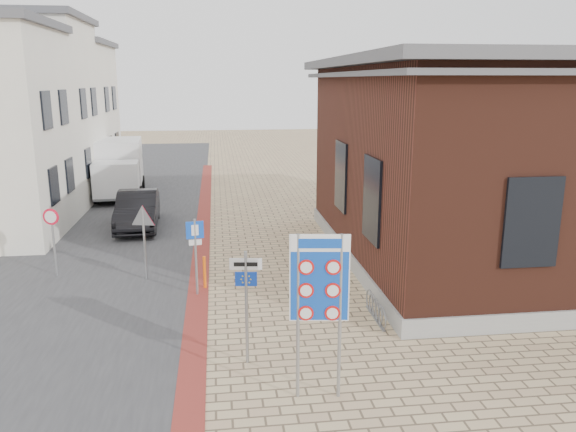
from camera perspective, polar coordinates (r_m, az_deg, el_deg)
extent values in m
plane|color=tan|center=(12.65, -0.30, -15.05)|extent=(120.00, 120.00, 0.00)
cube|color=#38383A|center=(27.03, -15.95, 0.15)|extent=(7.00, 60.00, 0.02)
cube|color=maroon|center=(21.88, -8.74, -2.59)|extent=(0.60, 40.00, 0.02)
cube|color=gray|center=(21.58, 21.71, -3.01)|extent=(12.15, 12.15, 0.50)
cube|color=#4B2218|center=(20.93, 22.49, 5.55)|extent=(12.00, 12.00, 6.00)
cube|color=#525358|center=(20.78, 23.30, 14.17)|extent=(13.00, 13.00, 0.30)
cube|color=#525358|center=(20.77, 23.20, 13.07)|extent=(12.70, 12.70, 0.15)
cube|color=black|center=(15.96, 8.59, 1.66)|extent=(0.12, 1.60, 2.40)
cube|color=black|center=(19.77, 5.45, 4.06)|extent=(0.12, 1.60, 2.40)
cube|color=black|center=(14.44, 23.52, -0.61)|extent=(1.40, 0.12, 2.20)
cube|color=black|center=(22.99, -22.70, 2.88)|extent=(0.10, 1.10, 1.40)
cube|color=black|center=(25.27, -21.31, 3.90)|extent=(0.10, 1.10, 1.40)
cube|color=black|center=(22.68, -23.35, 9.84)|extent=(0.10, 1.10, 1.40)
cube|color=black|center=(25.00, -21.87, 10.23)|extent=(0.10, 1.10, 1.40)
cube|color=white|center=(30.62, -26.03, 9.16)|extent=(7.00, 6.00, 8.80)
cube|color=#525358|center=(30.71, -26.96, 17.62)|extent=(7.40, 6.40, 0.30)
cube|color=black|center=(28.74, -19.64, 5.11)|extent=(0.10, 1.10, 1.40)
cube|color=black|center=(31.07, -18.73, 5.77)|extent=(0.10, 1.10, 1.40)
cube|color=black|center=(28.50, -20.10, 10.68)|extent=(0.10, 1.10, 1.40)
cube|color=black|center=(30.85, -19.14, 10.92)|extent=(0.10, 1.10, 1.40)
cube|color=white|center=(36.38, -23.01, 9.32)|extent=(7.00, 6.00, 8.00)
cube|color=#525358|center=(36.38, -23.64, 15.83)|extent=(7.40, 6.40, 0.30)
cube|color=black|center=(34.58, -17.60, 6.59)|extent=(0.10, 1.10, 1.40)
cube|color=black|center=(36.93, -16.96, 7.04)|extent=(0.10, 1.10, 1.40)
cube|color=black|center=(34.38, -17.94, 11.22)|extent=(0.10, 1.10, 1.40)
cube|color=black|center=(36.74, -17.27, 11.38)|extent=(0.10, 1.10, 1.40)
torus|color=slate|center=(14.45, 9.56, -10.20)|extent=(0.04, 0.60, 0.60)
torus|color=slate|center=(14.71, 9.22, -9.74)|extent=(0.04, 0.60, 0.60)
torus|color=slate|center=(14.97, 8.89, -9.30)|extent=(0.04, 0.60, 0.60)
torus|color=slate|center=(15.24, 8.58, -8.86)|extent=(0.04, 0.60, 0.60)
torus|color=slate|center=(15.50, 8.28, -8.45)|extent=(0.04, 0.60, 0.60)
cube|color=slate|center=(15.07, 8.86, -10.21)|extent=(0.08, 1.60, 0.04)
imported|color=black|center=(24.40, -15.03, 0.61)|extent=(1.85, 4.72, 1.53)
cube|color=slate|center=(31.30, -16.68, 2.75)|extent=(2.64, 5.75, 0.26)
cube|color=white|center=(29.23, -17.06, 3.64)|extent=(2.31, 1.94, 1.65)
cube|color=black|center=(28.42, -17.22, 3.99)|extent=(1.96, 0.25, 0.83)
cube|color=white|center=(32.01, -16.73, 5.42)|extent=(2.59, 3.90, 2.27)
cylinder|color=black|center=(29.80, -18.98, 1.95)|extent=(0.33, 0.85, 0.83)
cylinder|color=black|center=(29.62, -14.81, 2.18)|extent=(0.33, 0.85, 0.83)
cylinder|color=black|center=(33.03, -18.36, 3.09)|extent=(0.33, 0.85, 0.83)
cylinder|color=black|center=(32.87, -14.59, 3.29)|extent=(0.33, 0.85, 0.83)
cylinder|color=gray|center=(10.87, 1.02, -10.32)|extent=(0.07, 0.07, 3.32)
cylinder|color=gray|center=(10.91, 5.30, -10.28)|extent=(0.07, 0.07, 3.32)
cube|color=white|center=(10.58, 3.22, -6.34)|extent=(1.13, 0.19, 1.71)
cube|color=#0F45B7|center=(10.58, 3.22, -6.34)|extent=(1.09, 0.19, 1.66)
cube|color=white|center=(10.36, 3.27, -2.76)|extent=(1.09, 0.19, 0.32)
cylinder|color=gray|center=(12.30, -4.23, -9.32)|extent=(0.07, 0.07, 2.57)
cube|color=silver|center=(11.94, -4.32, -4.88)|extent=(0.69, 0.13, 0.25)
cube|color=#0F38B7|center=(12.05, -4.29, -6.39)|extent=(0.47, 0.10, 0.31)
cylinder|color=gray|center=(16.29, -9.34, -4.19)|extent=(0.07, 0.07, 2.27)
cube|color=blue|center=(16.06, -9.45, -1.41)|extent=(0.50, 0.12, 0.50)
cube|color=white|center=(16.16, -9.40, -2.65)|extent=(0.36, 0.10, 0.16)
cylinder|color=gray|center=(17.86, -14.36, -2.85)|extent=(0.07, 0.07, 2.26)
cylinder|color=gray|center=(19.11, -22.69, -2.53)|extent=(0.07, 0.07, 2.20)
cylinder|color=red|center=(18.91, -22.93, -0.06)|extent=(0.51, 0.15, 0.52)
cylinder|color=#FF660D|center=(16.96, -8.47, -5.69)|extent=(0.12, 0.12, 1.00)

